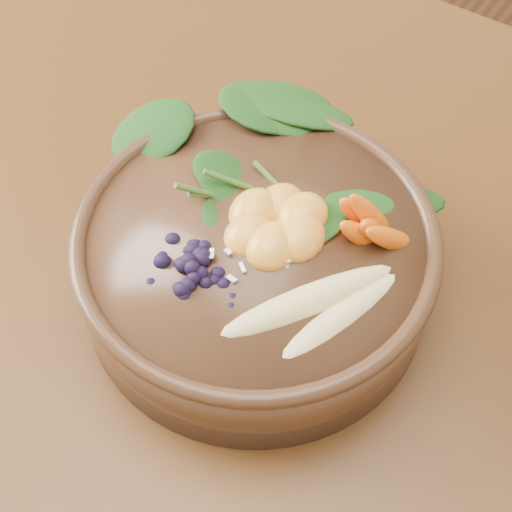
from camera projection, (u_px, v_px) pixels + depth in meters
ground at (153, 436)px, 1.33m from camera, size 4.00×4.00×0.00m
dining_table at (84, 212)px, 0.80m from camera, size 1.60×0.90×0.75m
stoneware_bowl at (256, 263)px, 0.59m from camera, size 0.38×0.38×0.08m
kale_heap at (286, 149)px, 0.58m from camera, size 0.24×0.23×0.04m
carrot_cluster at (383, 201)px, 0.53m from camera, size 0.08×0.08×0.08m
banana_halves at (326, 297)px, 0.51m from camera, size 0.11×0.15×0.03m
mandarin_cluster at (277, 213)px, 0.55m from camera, size 0.11×0.12×0.03m
blueberry_pile at (190, 256)px, 0.52m from camera, size 0.16×0.14×0.04m
coconut_flakes at (236, 244)px, 0.55m from camera, size 0.11×0.10×0.01m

